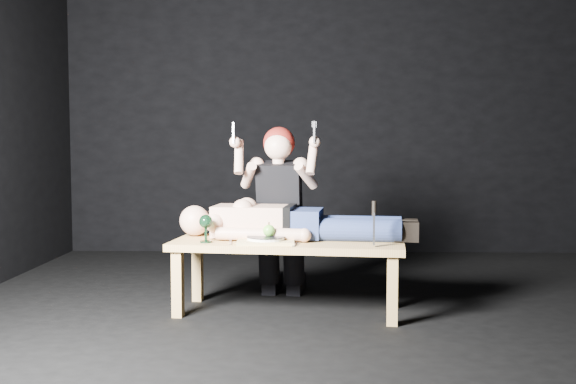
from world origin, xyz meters
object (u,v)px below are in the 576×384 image
(lying_man, at_px, (297,219))
(goblet, at_px, (206,229))
(serving_tray, at_px, (266,241))
(table, at_px, (288,277))
(carving_knife, at_px, (374,224))
(kneeling_woman, at_px, (281,210))

(lying_man, bearing_deg, goblet, -152.76)
(lying_man, relative_size, goblet, 7.98)
(serving_tray, bearing_deg, table, 38.76)
(goblet, bearing_deg, carving_knife, -8.55)
(kneeling_woman, distance_m, carving_knife, 0.90)
(lying_man, bearing_deg, carving_knife, -31.06)
(lying_man, distance_m, kneeling_woman, 0.37)
(goblet, bearing_deg, table, 9.92)
(lying_man, height_order, serving_tray, lying_man)
(kneeling_woman, relative_size, carving_knife, 4.46)
(table, xyz_separation_m, carving_knife, (0.51, -0.24, 0.36))
(lying_man, bearing_deg, table, -108.71)
(serving_tray, xyz_separation_m, goblet, (-0.37, 0.02, 0.07))
(serving_tray, bearing_deg, kneeling_woman, 82.74)
(kneeling_woman, bearing_deg, table, -75.95)
(lying_man, xyz_separation_m, carving_knife, (0.45, -0.35, 0.01))
(table, relative_size, serving_tray, 4.17)
(lying_man, distance_m, goblet, 0.59)
(kneeling_woman, distance_m, goblet, 0.71)
(goblet, relative_size, carving_knife, 0.63)
(lying_man, height_order, kneeling_woman, kneeling_woman)
(table, relative_size, goblet, 8.37)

